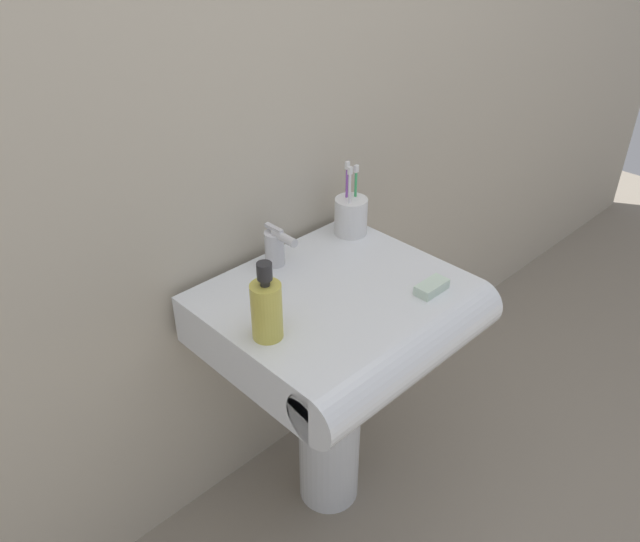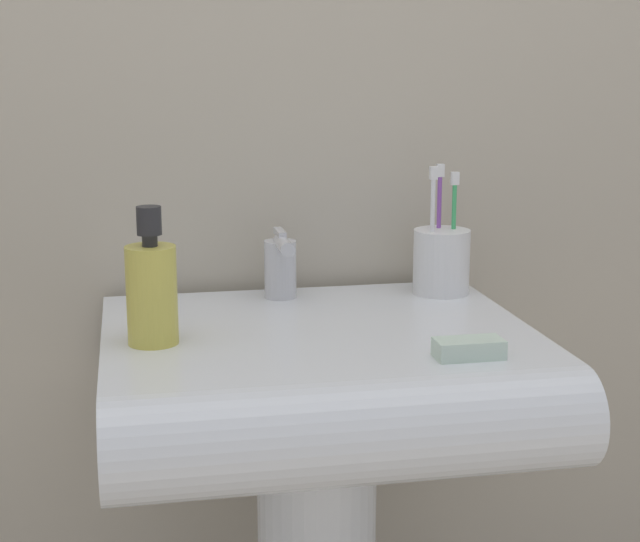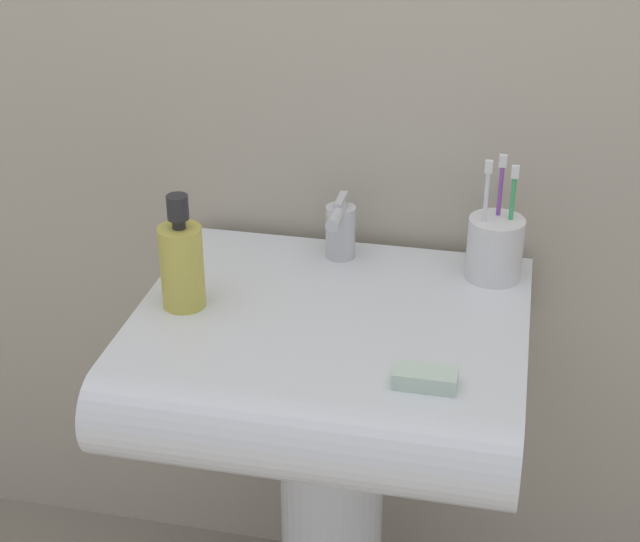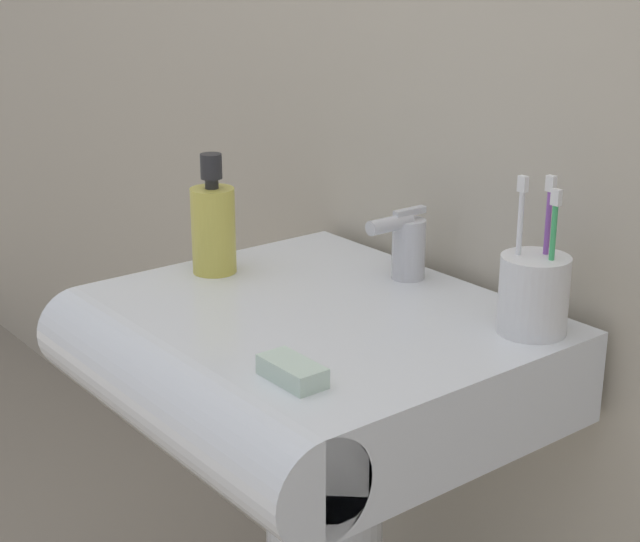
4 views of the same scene
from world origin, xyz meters
name	(u,v)px [view 4 (image 4 of 4)]	position (x,y,z in m)	size (l,w,h in m)	color
sink_basin	(296,360)	(0.00, -0.05, 0.67)	(0.59, 0.53, 0.13)	white
faucet	(406,245)	(-0.02, 0.17, 0.78)	(0.05, 0.10, 0.11)	silver
toothbrush_cup	(534,293)	(0.23, 0.15, 0.78)	(0.09, 0.09, 0.20)	white
soap_bottle	(213,226)	(-0.22, -0.03, 0.80)	(0.07, 0.07, 0.18)	gold
bar_soap	(292,371)	(0.16, -0.17, 0.74)	(0.09, 0.04, 0.02)	silver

